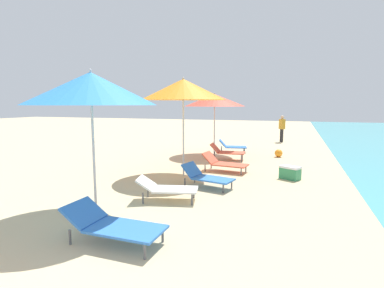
% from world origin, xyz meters
% --- Properties ---
extents(umbrella_second, '(2.48, 2.48, 2.84)m').
position_xyz_m(umbrella_second, '(-0.65, 4.04, 2.47)').
color(umbrella_second, silver).
rests_on(umbrella_second, ground).
extents(lounger_second_shoreside, '(1.46, 0.89, 0.54)m').
position_xyz_m(lounger_second_shoreside, '(0.34, 5.28, 0.30)').
color(lounger_second_shoreside, white).
rests_on(lounger_second_shoreside, ground).
extents(lounger_second_inland, '(1.60, 0.71, 0.59)m').
position_xyz_m(lounger_second_inland, '(0.40, 3.08, 0.30)').
color(lounger_second_inland, blue).
rests_on(lounger_second_inland, ground).
extents(umbrella_third, '(2.53, 2.53, 2.98)m').
position_xyz_m(umbrella_third, '(-0.18, 7.72, 2.61)').
color(umbrella_third, silver).
rests_on(umbrella_third, ground).
extents(lounger_third_shoreside, '(1.49, 0.79, 0.61)m').
position_xyz_m(lounger_third_shoreside, '(0.87, 8.65, 0.29)').
color(lounger_third_shoreside, '#D8593F').
rests_on(lounger_third_shoreside, ground).
extents(lounger_third_inland, '(1.44, 0.88, 0.60)m').
position_xyz_m(lounger_third_inland, '(0.87, 6.65, 0.29)').
color(lounger_third_inland, blue).
rests_on(lounger_third_inland, ground).
extents(umbrella_farthest, '(2.57, 2.57, 2.66)m').
position_xyz_m(umbrella_farthest, '(-0.28, 11.68, 2.34)').
color(umbrella_farthest, silver).
rests_on(umbrella_farthest, ground).
extents(lounger_farthest_shoreside, '(1.36, 0.93, 0.57)m').
position_xyz_m(lounger_farthest_shoreside, '(0.28, 12.77, 0.28)').
color(lounger_farthest_shoreside, blue).
rests_on(lounger_farthest_shoreside, ground).
extents(lounger_farthest_inland, '(1.38, 0.77, 0.65)m').
position_xyz_m(lounger_farthest_inland, '(0.49, 10.68, 0.34)').
color(lounger_farthest_inland, '#D8593F').
rests_on(lounger_farthest_inland, ground).
extents(person_walking_near, '(0.38, 0.42, 1.54)m').
position_xyz_m(person_walking_near, '(2.24, 17.29, 0.92)').
color(person_walking_near, '#262628').
rests_on(person_walking_near, ground).
extents(beach_ball, '(0.32, 0.32, 0.32)m').
position_xyz_m(beach_ball, '(2.38, 12.05, 0.16)').
color(beach_ball, orange).
rests_on(beach_ball, ground).
extents(cooler_box, '(0.65, 0.56, 0.39)m').
position_xyz_m(cooler_box, '(2.93, 8.30, 0.19)').
color(cooler_box, '#338C59').
rests_on(cooler_box, ground).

